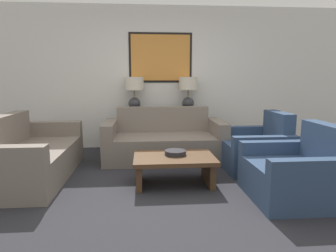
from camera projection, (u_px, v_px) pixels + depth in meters
ground_plane at (173, 193)px, 3.49m from camera, size 20.00×20.00×0.00m
back_wall at (160, 78)px, 5.71m from camera, size 8.10×0.12×2.65m
console_table at (161, 130)px, 5.60m from camera, size 1.41×0.38×0.72m
table_lamp_left at (134, 90)px, 5.44m from camera, size 0.34×0.34×0.62m
table_lamp_right at (188, 90)px, 5.52m from camera, size 0.34×0.34×0.62m
couch_by_back_wall at (164, 142)px, 4.93m from camera, size 1.93×0.94×0.83m
couch_by_side at (29, 157)px, 3.97m from camera, size 0.94×1.93×0.83m
coffee_table at (174, 164)px, 3.75m from camera, size 1.00×0.69×0.36m
decorative_bowl at (175, 153)px, 3.79m from camera, size 0.27×0.27×0.06m
armchair_near_back_wall at (256, 150)px, 4.41m from camera, size 0.89×0.96×0.84m
armchair_near_camera at (295, 174)px, 3.29m from camera, size 0.89×0.96×0.84m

